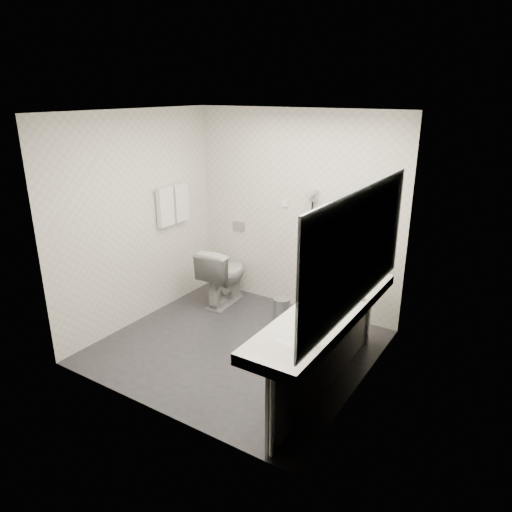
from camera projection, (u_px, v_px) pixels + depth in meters
The scene contains 31 objects.
floor at pixel (237, 346), 5.24m from camera, with size 2.80×2.80×0.00m, color #29282D.
ceiling at pixel (234, 112), 4.40m from camera, with size 2.80×2.80×0.00m, color white.
wall_back at pixel (295, 213), 5.85m from camera, with size 2.80×2.80×0.00m, color silver.
wall_front at pixel (144, 280), 3.78m from camera, with size 2.80×2.80×0.00m, color silver.
wall_left at pixel (138, 220), 5.53m from camera, with size 2.60×2.60×0.00m, color silver.
wall_right at pixel (367, 265), 4.11m from camera, with size 2.60×2.60×0.00m, color silver.
vanity_counter at pixel (326, 313), 4.24m from camera, with size 0.55×2.20×0.10m, color white.
vanity_panel at pixel (327, 354), 4.37m from camera, with size 0.03×2.15×0.75m, color gray.
vanity_post_near at pixel (272, 418), 3.53m from camera, with size 0.06×0.06×0.75m, color silver.
vanity_post_far at pixel (368, 313), 5.18m from camera, with size 0.06×0.06×0.75m, color silver.
mirror at pixel (359, 249), 3.89m from camera, with size 0.02×2.20×1.05m, color #B2BCC6.
basin_near at pixel (292, 340), 3.71m from camera, with size 0.40×0.31×0.05m, color white.
basin_far at pixel (353, 285), 4.75m from camera, with size 0.40×0.31×0.05m, color white.
faucet_near at pixel (315, 336), 3.58m from camera, with size 0.04×0.04×0.15m, color silver.
faucet_far at pixel (373, 281), 4.62m from camera, with size 0.04×0.04×0.15m, color silver.
soap_bottle_a at pixel (337, 302), 4.20m from camera, with size 0.05×0.05×0.11m, color silver.
soap_bottle_b at pixel (346, 296), 4.35m from camera, with size 0.07×0.07×0.09m, color silver.
soap_bottle_c at pixel (336, 301), 4.21m from camera, with size 0.05×0.05×0.12m, color silver.
glass_left at pixel (363, 295), 4.36m from camera, with size 0.06×0.06×0.10m, color silver.
toilet at pixel (224, 275), 6.19m from camera, with size 0.44×0.77×0.78m, color white.
flush_plate at pixel (239, 226), 6.37m from camera, with size 0.18×0.02×0.12m, color #B2B5BA.
pedal_bin at pixel (282, 310), 5.76m from camera, with size 0.21×0.21×0.29m, color #B2B5BA.
bin_lid at pixel (282, 299), 5.71m from camera, with size 0.21×0.21×0.01m, color #B2B5BA.
towel_rail at pixel (171, 187), 5.84m from camera, with size 0.02×0.02×0.62m, color silver.
towel_near at pixel (165, 207), 5.79m from camera, with size 0.07×0.24×0.48m, color white.
towel_far at pixel (180, 203), 6.02m from camera, with size 0.07×0.24×0.48m, color white.
dryer_cradle at pixel (313, 196), 5.62m from camera, with size 0.10×0.04×0.14m, color #9B9AA0.
dryer_barrel at pixel (311, 194), 5.55m from camera, with size 0.08×0.08×0.14m, color #9B9AA0.
dryer_cord at pixel (312, 216), 5.69m from camera, with size 0.02×0.02×0.35m, color black.
switch_plate_a at pixel (285, 203), 5.88m from camera, with size 0.09×0.02×0.09m, color white.
switch_plate_b at pixel (337, 211), 5.53m from camera, with size 0.09×0.02×0.09m, color white.
Camera 1 is at (2.64, -3.77, 2.70)m, focal length 33.06 mm.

